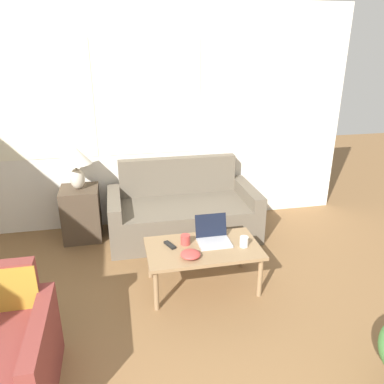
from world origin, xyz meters
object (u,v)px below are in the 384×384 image
at_px(table_lamp, 75,159).
at_px(laptop, 213,236).
at_px(cup_yellow, 185,240).
at_px(tv_remote, 170,245).
at_px(coffee_table, 203,251).
at_px(cup_navy, 244,242).
at_px(snack_bowl, 191,254).
at_px(couch, 182,213).

distance_m(table_lamp, laptop, 1.77).
relative_size(cup_yellow, tv_remote, 0.59).
distance_m(cup_yellow, tv_remote, 0.15).
bearing_deg(coffee_table, table_lamp, 133.11).
xyz_separation_m(cup_yellow, tv_remote, (-0.15, -0.00, -0.04)).
bearing_deg(cup_navy, cup_yellow, 163.80).
bearing_deg(coffee_table, snack_bowl, -134.23).
distance_m(couch, coffee_table, 1.11).
relative_size(coffee_table, laptop, 3.46).
distance_m(table_lamp, cup_navy, 2.05).
bearing_deg(cup_navy, coffee_table, 170.17).
height_order(cup_navy, cup_yellow, cup_navy).
relative_size(cup_navy, snack_bowl, 0.54).
distance_m(table_lamp, snack_bowl, 1.78).
bearing_deg(tv_remote, coffee_table, -15.45).
bearing_deg(tv_remote, cup_yellow, 1.78).
distance_m(couch, cup_navy, 1.24).
bearing_deg(laptop, cup_yellow, -179.94).
bearing_deg(laptop, couch, 95.69).
relative_size(laptop, cup_yellow, 3.22).
relative_size(coffee_table, cup_navy, 10.80).
xyz_separation_m(laptop, snack_bowl, (-0.26, -0.24, -0.02)).
height_order(laptop, cup_yellow, laptop).
relative_size(couch, cup_navy, 17.94).
relative_size(couch, snack_bowl, 9.77).
bearing_deg(coffee_table, couch, 89.37).
relative_size(laptop, tv_remote, 1.91).
xyz_separation_m(cup_navy, tv_remote, (-0.66, 0.14, -0.04)).
distance_m(couch, snack_bowl, 1.28).
distance_m(coffee_table, laptop, 0.17).
relative_size(coffee_table, snack_bowl, 5.88).
height_order(table_lamp, cup_yellow, table_lamp).
height_order(coffee_table, cup_yellow, cup_yellow).
bearing_deg(tv_remote, couch, 73.52).
xyz_separation_m(coffee_table, cup_yellow, (-0.15, 0.09, 0.09)).
xyz_separation_m(cup_yellow, snack_bowl, (-0.00, -0.24, -0.02)).
bearing_deg(cup_yellow, laptop, 0.06).
bearing_deg(couch, cup_navy, -73.27).
distance_m(laptop, cup_yellow, 0.26).
height_order(couch, cup_navy, couch).
height_order(couch, table_lamp, table_lamp).
relative_size(coffee_table, cup_yellow, 11.14).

